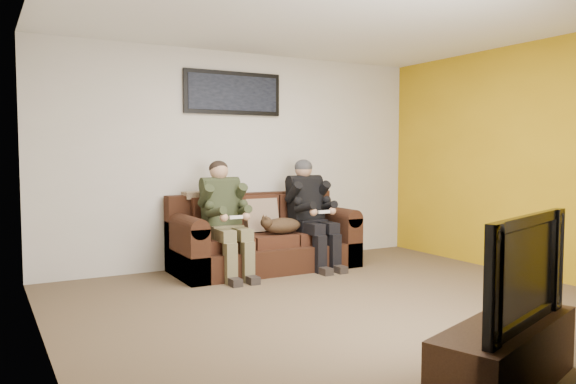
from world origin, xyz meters
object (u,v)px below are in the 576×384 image
tv_stand (506,356)px  television (508,269)px  person_right (310,207)px  person_left (225,212)px  framed_poster (233,93)px  sofa (263,240)px  cat (281,225)px

tv_stand → television: (0.00, -0.00, 0.51)m
person_right → person_left: bearing=-180.0°
person_right → framed_poster: framed_poster is taller
sofa → tv_stand: (-0.30, -3.78, -0.14)m
framed_poster → tv_stand: framed_poster is taller
person_right → tv_stand: person_right is taller
cat → person_right: bearing=8.4°
person_left → framed_poster: framed_poster is taller
cat → framed_poster: bearing=116.4°
framed_poster → tv_stand: bearing=-91.4°
person_right → tv_stand: 3.74m
person_left → tv_stand: (0.26, -3.60, -0.52)m
person_left → person_right: 1.11m
person_left → framed_poster: 1.53m
sofa → tv_stand: size_ratio=1.72×
cat → framed_poster: 1.72m
cat → framed_poster: (-0.32, 0.63, 1.57)m
framed_poster → person_right: bearing=-37.0°
person_left → television: bearing=-85.9°
person_right → television: bearing=-103.4°
sofa → framed_poster: size_ratio=1.73×
tv_stand → cat: bearing=64.3°
sofa → tv_stand: 3.79m
sofa → person_left: person_left is taller
tv_stand → person_left: bearing=75.1°
person_left → television: (0.26, -3.60, -0.01)m
cat → tv_stand: size_ratio=0.52×
person_left → television: size_ratio=1.17×
framed_poster → tv_stand: size_ratio=1.00×
sofa → tv_stand: bearing=-94.5°
sofa → person_right: 0.70m
person_right → tv_stand: bearing=-103.4°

